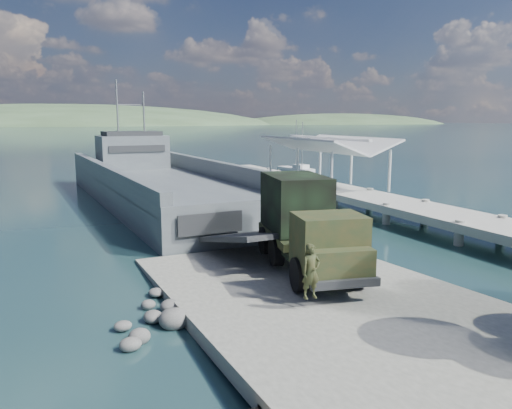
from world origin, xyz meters
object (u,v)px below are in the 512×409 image
object	(u,v)px
soldier	(311,283)
sailboat_far	(296,170)
pier	(333,183)
military_truck	(305,224)
sailboat_near	(302,179)
landing_craft	(165,191)

from	to	relation	value
soldier	sailboat_far	bearing A→B (deg)	60.81
pier	sailboat_far	size ratio (longest dim) A/B	6.47
military_truck	soldier	distance (m)	4.86
pier	sailboat_far	world-z (taller)	sailboat_far
soldier	sailboat_far	distance (m)	46.50
soldier	sailboat_near	size ratio (longest dim) A/B	0.28
landing_craft	soldier	size ratio (longest dim) A/B	21.12
landing_craft	sailboat_near	xyz separation A→B (m)	(16.83, 7.16, -0.57)
sailboat_near	soldier	bearing A→B (deg)	-108.04
military_truck	landing_craft	bearing A→B (deg)	103.29
military_truck	sailboat_near	world-z (taller)	sailboat_near
pier	military_truck	xyz separation A→B (m)	(-11.93, -16.26, 0.77)
landing_craft	sailboat_near	bearing A→B (deg)	20.74
soldier	sailboat_near	bearing A→B (deg)	60.02
soldier	sailboat_near	distance (m)	38.06
landing_craft	pier	bearing A→B (deg)	-26.45
landing_craft	soldier	xyz separation A→B (m)	(-1.69, -26.07, 0.48)
soldier	military_truck	bearing A→B (deg)	61.59
military_truck	soldier	bearing A→B (deg)	-105.62
landing_craft	soldier	world-z (taller)	landing_craft
landing_craft	sailboat_far	xyz separation A→B (m)	(20.38, 14.85, -0.56)
pier	military_truck	size ratio (longest dim) A/B	5.23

